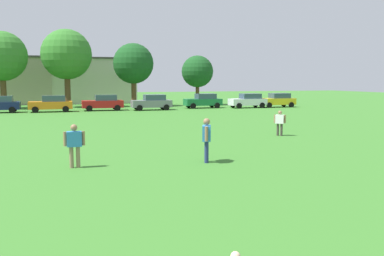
{
  "coord_description": "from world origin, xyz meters",
  "views": [
    {
      "loc": [
        -0.05,
        -1.96,
        3.31
      ],
      "look_at": [
        3.85,
        10.56,
        1.81
      ],
      "focal_mm": 39.62,
      "sensor_mm": 36.0,
      "label": 1
    }
  ],
  "objects_px": {
    "parked_car_orange_1": "(51,104)",
    "parked_car_yellow_6": "(277,100)",
    "bystander_midfield": "(74,142)",
    "tree_center": "(66,55)",
    "tree_far_right": "(197,72)",
    "tree_left": "(2,56)",
    "parked_car_green_4": "(203,101)",
    "bystander_near_trees": "(280,121)",
    "parked_car_white_5": "(248,101)",
    "tree_right": "(133,64)",
    "parked_car_red_2": "(103,103)",
    "parked_car_gray_3": "(152,102)",
    "adult_bystander": "(207,136)"
  },
  "relations": [
    {
      "from": "parked_car_orange_1",
      "to": "tree_center",
      "type": "relative_size",
      "value": 0.46
    },
    {
      "from": "parked_car_white_5",
      "to": "tree_center",
      "type": "bearing_deg",
      "value": -19.89
    },
    {
      "from": "bystander_near_trees",
      "to": "bystander_midfield",
      "type": "distance_m",
      "value": 13.29
    },
    {
      "from": "parked_car_orange_1",
      "to": "parked_car_yellow_6",
      "type": "distance_m",
      "value": 25.9
    },
    {
      "from": "bystander_midfield",
      "to": "parked_car_gray_3",
      "type": "height_order",
      "value": "parked_car_gray_3"
    },
    {
      "from": "bystander_near_trees",
      "to": "parked_car_orange_1",
      "type": "height_order",
      "value": "parked_car_orange_1"
    },
    {
      "from": "tree_center",
      "to": "bystander_near_trees",
      "type": "bearing_deg",
      "value": -69.51
    },
    {
      "from": "parked_car_red_2",
      "to": "tree_right",
      "type": "height_order",
      "value": "tree_right"
    },
    {
      "from": "bystander_midfield",
      "to": "tree_center",
      "type": "relative_size",
      "value": 0.18
    },
    {
      "from": "bystander_midfield",
      "to": "tree_left",
      "type": "relative_size",
      "value": 0.19
    },
    {
      "from": "bystander_midfield",
      "to": "parked_car_green_4",
      "type": "height_order",
      "value": "parked_car_green_4"
    },
    {
      "from": "parked_car_green_4",
      "to": "tree_right",
      "type": "bearing_deg",
      "value": -38.81
    },
    {
      "from": "bystander_near_trees",
      "to": "parked_car_white_5",
      "type": "distance_m",
      "value": 25.0
    },
    {
      "from": "tree_far_right",
      "to": "tree_left",
      "type": "bearing_deg",
      "value": -179.69
    },
    {
      "from": "bystander_near_trees",
      "to": "parked_car_red_2",
      "type": "height_order",
      "value": "parked_car_red_2"
    },
    {
      "from": "bystander_near_trees",
      "to": "parked_car_white_5",
      "type": "bearing_deg",
      "value": -68.56
    },
    {
      "from": "tree_center",
      "to": "adult_bystander",
      "type": "bearing_deg",
      "value": -82.83
    },
    {
      "from": "adult_bystander",
      "to": "bystander_near_trees",
      "type": "bearing_deg",
      "value": -26.55
    },
    {
      "from": "adult_bystander",
      "to": "tree_right",
      "type": "bearing_deg",
      "value": 15.34
    },
    {
      "from": "adult_bystander",
      "to": "tree_far_right",
      "type": "xyz_separation_m",
      "value": [
        11.65,
        37.01,
        3.29
      ]
    },
    {
      "from": "parked_car_gray_3",
      "to": "tree_center",
      "type": "relative_size",
      "value": 0.46
    },
    {
      "from": "adult_bystander",
      "to": "tree_left",
      "type": "relative_size",
      "value": 0.2
    },
    {
      "from": "parked_car_green_4",
      "to": "bystander_midfield",
      "type": "bearing_deg",
      "value": 63.02
    },
    {
      "from": "parked_car_orange_1",
      "to": "parked_car_green_4",
      "type": "height_order",
      "value": "same"
    },
    {
      "from": "bystander_near_trees",
      "to": "bystander_midfield",
      "type": "bearing_deg",
      "value": 68.3
    },
    {
      "from": "parked_car_red_2",
      "to": "parked_car_gray_3",
      "type": "bearing_deg",
      "value": 170.77
    },
    {
      "from": "bystander_near_trees",
      "to": "parked_car_yellow_6",
      "type": "xyz_separation_m",
      "value": [
        12.65,
        23.45,
        -0.03
      ]
    },
    {
      "from": "bystander_near_trees",
      "to": "parked_car_gray_3",
      "type": "distance_m",
      "value": 23.33
    },
    {
      "from": "parked_car_orange_1",
      "to": "bystander_midfield",
      "type": "bearing_deg",
      "value": 92.6
    },
    {
      "from": "parked_car_yellow_6",
      "to": "tree_right",
      "type": "bearing_deg",
      "value": -23.29
    },
    {
      "from": "adult_bystander",
      "to": "parked_car_red_2",
      "type": "relative_size",
      "value": 0.41
    },
    {
      "from": "parked_car_gray_3",
      "to": "parked_car_white_5",
      "type": "height_order",
      "value": "same"
    },
    {
      "from": "parked_car_gray_3",
      "to": "tree_left",
      "type": "relative_size",
      "value": 0.49
    },
    {
      "from": "parked_car_white_5",
      "to": "tree_right",
      "type": "height_order",
      "value": "tree_right"
    },
    {
      "from": "bystander_midfield",
      "to": "parked_car_red_2",
      "type": "bearing_deg",
      "value": 81.73
    },
    {
      "from": "parked_car_red_2",
      "to": "parked_car_yellow_6",
      "type": "bearing_deg",
      "value": 178.47
    },
    {
      "from": "parked_car_orange_1",
      "to": "parked_car_red_2",
      "type": "xyz_separation_m",
      "value": [
        5.3,
        0.41,
        0.0
      ]
    },
    {
      "from": "parked_car_orange_1",
      "to": "tree_far_right",
      "type": "bearing_deg",
      "value": -158.74
    },
    {
      "from": "parked_car_yellow_6",
      "to": "tree_far_right",
      "type": "bearing_deg",
      "value": -42.54
    },
    {
      "from": "parked_car_orange_1",
      "to": "parked_car_yellow_6",
      "type": "xyz_separation_m",
      "value": [
        25.9,
        -0.14,
        0.0
      ]
    },
    {
      "from": "parked_car_orange_1",
      "to": "parked_car_white_5",
      "type": "height_order",
      "value": "same"
    },
    {
      "from": "parked_car_red_2",
      "to": "parked_car_gray_3",
      "type": "height_order",
      "value": "same"
    },
    {
      "from": "parked_car_green_4",
      "to": "tree_center",
      "type": "relative_size",
      "value": 0.46
    },
    {
      "from": "bystander_near_trees",
      "to": "tree_far_right",
      "type": "distance_m",
      "value": 31.2
    },
    {
      "from": "parked_car_yellow_6",
      "to": "tree_center",
      "type": "distance_m",
      "value": 25.79
    },
    {
      "from": "tree_center",
      "to": "tree_far_right",
      "type": "xyz_separation_m",
      "value": [
        16.32,
        -0.11,
        -1.91
      ]
    },
    {
      "from": "parked_car_green_4",
      "to": "parked_car_red_2",
      "type": "bearing_deg",
      "value": 3.15
    },
    {
      "from": "parked_car_yellow_6",
      "to": "parked_car_green_4",
      "type": "bearing_deg",
      "value": -7.5
    },
    {
      "from": "tree_center",
      "to": "tree_right",
      "type": "relative_size",
      "value": 1.19
    },
    {
      "from": "parked_car_gray_3",
      "to": "parked_car_white_5",
      "type": "relative_size",
      "value": 1.0
    }
  ]
}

